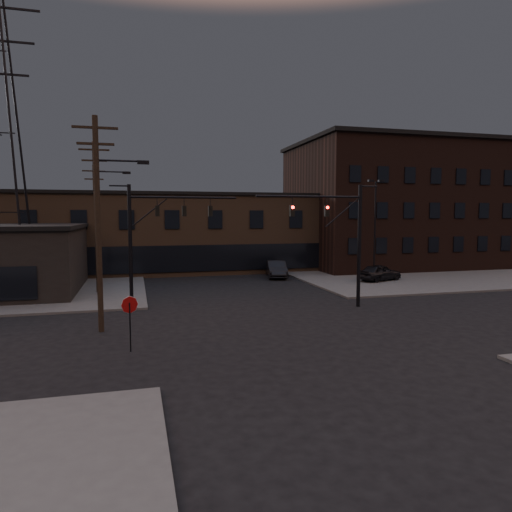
{
  "coord_description": "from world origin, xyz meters",
  "views": [
    {
      "loc": [
        -7.71,
        -22.54,
        6.06
      ],
      "look_at": [
        -0.44,
        4.73,
        3.5
      ],
      "focal_mm": 32.0,
      "sensor_mm": 36.0,
      "label": 1
    }
  ],
  "objects_px": {
    "parked_car_lot_b": "(361,262)",
    "car_crossing": "(276,269)",
    "traffic_signal_far": "(150,231)",
    "traffic_signal_near": "(343,232)",
    "stop_sign": "(130,311)",
    "parked_car_lot_a": "(380,272)"
  },
  "relations": [
    {
      "from": "traffic_signal_near",
      "to": "parked_car_lot_a",
      "type": "xyz_separation_m",
      "value": [
        8.15,
        9.4,
        -4.04
      ]
    },
    {
      "from": "parked_car_lot_b",
      "to": "car_crossing",
      "type": "distance_m",
      "value": 11.43
    },
    {
      "from": "car_crossing",
      "to": "traffic_signal_far",
      "type": "bearing_deg",
      "value": -125.61
    },
    {
      "from": "parked_car_lot_a",
      "to": "parked_car_lot_b",
      "type": "relative_size",
      "value": 0.9
    },
    {
      "from": "traffic_signal_far",
      "to": "parked_car_lot_a",
      "type": "bearing_deg",
      "value": 16.25
    },
    {
      "from": "traffic_signal_far",
      "to": "car_crossing",
      "type": "xyz_separation_m",
      "value": [
        12.22,
        11.34,
        -4.2
      ]
    },
    {
      "from": "traffic_signal_far",
      "to": "parked_car_lot_b",
      "type": "xyz_separation_m",
      "value": [
        23.11,
        14.8,
        -4.16
      ]
    },
    {
      "from": "stop_sign",
      "to": "parked_car_lot_a",
      "type": "relative_size",
      "value": 0.57
    },
    {
      "from": "parked_car_lot_a",
      "to": "parked_car_lot_b",
      "type": "bearing_deg",
      "value": -37.01
    },
    {
      "from": "traffic_signal_near",
      "to": "traffic_signal_far",
      "type": "bearing_deg",
      "value": 163.83
    },
    {
      "from": "traffic_signal_near",
      "to": "parked_car_lot_a",
      "type": "bearing_deg",
      "value": 49.06
    },
    {
      "from": "stop_sign",
      "to": "parked_car_lot_b",
      "type": "height_order",
      "value": "stop_sign"
    },
    {
      "from": "traffic_signal_far",
      "to": "parked_car_lot_b",
      "type": "height_order",
      "value": "traffic_signal_far"
    },
    {
      "from": "stop_sign",
      "to": "parked_car_lot_a",
      "type": "distance_m",
      "value": 26.75
    },
    {
      "from": "stop_sign",
      "to": "car_crossing",
      "type": "xyz_separation_m",
      "value": [
        13.5,
        21.32,
        -1.03
      ]
    },
    {
      "from": "traffic_signal_near",
      "to": "parked_car_lot_b",
      "type": "bearing_deg",
      "value": 58.9
    },
    {
      "from": "parked_car_lot_a",
      "to": "stop_sign",
      "type": "bearing_deg",
      "value": 107.39
    },
    {
      "from": "parked_car_lot_a",
      "to": "traffic_signal_near",
      "type": "bearing_deg",
      "value": 120.0
    },
    {
      "from": "stop_sign",
      "to": "car_crossing",
      "type": "distance_m",
      "value": 25.26
    },
    {
      "from": "traffic_signal_near",
      "to": "car_crossing",
      "type": "xyz_separation_m",
      "value": [
        0.14,
        14.84,
        -4.12
      ]
    },
    {
      "from": "parked_car_lot_a",
      "to": "car_crossing",
      "type": "xyz_separation_m",
      "value": [
        -8.01,
        5.44,
        -0.08
      ]
    },
    {
      "from": "stop_sign",
      "to": "parked_car_lot_b",
      "type": "xyz_separation_m",
      "value": [
        24.39,
        24.78,
        -0.99
      ]
    }
  ]
}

